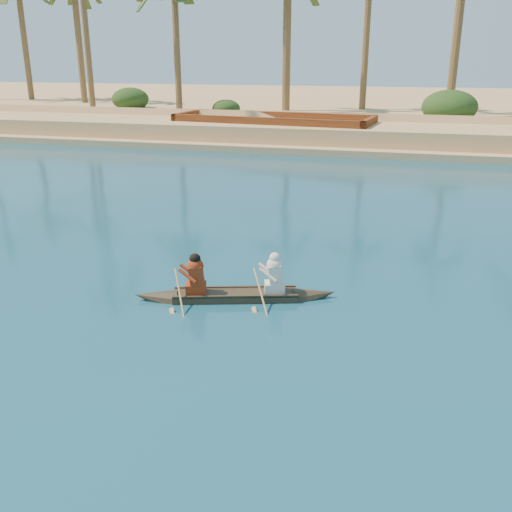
% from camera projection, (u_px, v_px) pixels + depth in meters
% --- Properties ---
extents(ground, '(160.00, 160.00, 0.00)m').
position_uv_depth(ground, '(314.00, 367.00, 9.85)').
color(ground, navy).
rests_on(ground, ground).
extents(sandy_embankment, '(150.00, 51.00, 1.50)m').
position_uv_depth(sandy_embankment, '(401.00, 109.00, 52.38)').
color(sandy_embankment, tan).
rests_on(sandy_embankment, ground).
extents(palm_grove, '(110.00, 14.00, 16.00)m').
position_uv_depth(palm_grove, '(405.00, 12.00, 39.09)').
color(palm_grove, '#294C1B').
rests_on(palm_grove, ground).
extents(shrub_cluster, '(100.00, 6.00, 2.40)m').
position_uv_depth(shrub_cluster, '(395.00, 118.00, 38.15)').
color(shrub_cluster, '#213E16').
rests_on(shrub_cluster, ground).
extents(canoe, '(4.43, 1.89, 1.23)m').
position_uv_depth(canoe, '(235.00, 289.00, 12.55)').
color(canoe, '#3D3221').
rests_on(canoe, ground).
extents(barge_mid, '(12.51, 5.30, 2.03)m').
position_uv_depth(barge_mid, '(273.00, 131.00, 35.47)').
color(barge_mid, brown).
rests_on(barge_mid, ground).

